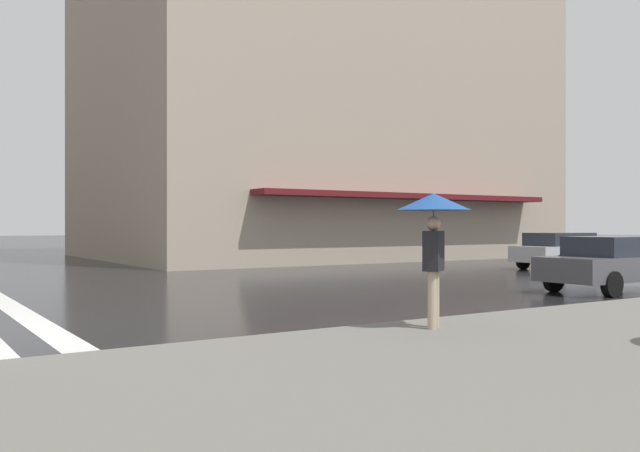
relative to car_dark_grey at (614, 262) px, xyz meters
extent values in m
cube|color=silver|center=(5.00, 13.46, -0.75)|extent=(13.00, 0.50, 0.01)
cube|color=tan|center=(21.87, -4.42, 9.48)|extent=(16.74, 22.69, 20.47)
cube|color=#591419|center=(12.90, -4.42, 2.24)|extent=(1.20, 15.88, 0.24)
cube|color=#4C4C51|center=(0.00, 0.04, -0.15)|extent=(1.75, 4.10, 0.60)
cube|color=#232833|center=(0.00, -0.11, 0.40)|extent=(1.54, 2.46, 0.50)
cylinder|color=black|center=(-0.82, 1.29, -0.45)|extent=(0.20, 0.62, 0.62)
cylinder|color=black|center=(0.83, 1.29, -0.45)|extent=(0.20, 0.62, 0.62)
cylinder|color=black|center=(0.82, -1.21, -0.45)|extent=(0.20, 0.62, 0.62)
cube|color=#B7B7BC|center=(6.50, -6.38, -0.15)|extent=(1.75, 4.10, 0.60)
cube|color=#232833|center=(6.50, -6.23, 0.40)|extent=(1.54, 2.46, 0.50)
cylinder|color=black|center=(7.33, -7.63, -0.45)|extent=(0.20, 0.62, 0.62)
cylinder|color=black|center=(5.67, -7.63, -0.45)|extent=(0.20, 0.62, 0.62)
cylinder|color=black|center=(7.33, -5.13, -0.45)|extent=(0.20, 0.62, 0.62)
cylinder|color=black|center=(5.67, -5.13, -0.45)|extent=(0.20, 0.62, 0.62)
cube|color=black|center=(-2.90, 8.76, 0.55)|extent=(0.42, 0.47, 0.60)
sphere|color=tan|center=(-2.90, 8.76, 0.96)|extent=(0.22, 0.22, 0.22)
cylinder|color=tan|center=(-2.95, 8.83, -0.18)|extent=(0.13, 0.13, 0.86)
cylinder|color=tan|center=(-2.85, 8.68, -0.18)|extent=(0.13, 0.13, 0.86)
cone|color=#1E478C|center=(-2.90, 8.76, 1.29)|extent=(1.12, 1.12, 0.25)
cylinder|color=#4C4C51|center=(-2.90, 8.76, 0.76)|extent=(0.02, 0.02, 0.81)
camera|label=1|loc=(-10.53, 15.68, 0.93)|focal=38.18mm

